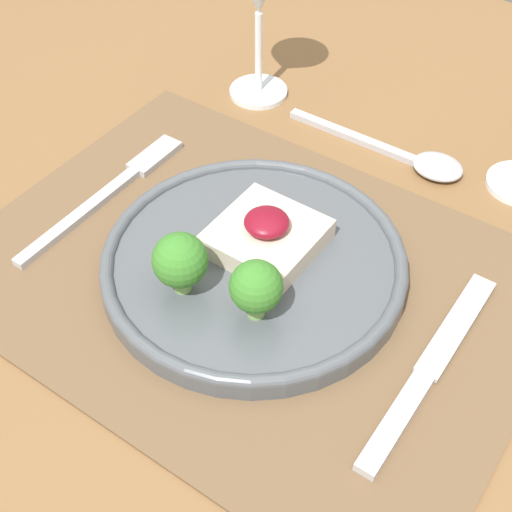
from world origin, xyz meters
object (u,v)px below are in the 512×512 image
object	(u,v)px
spoon	(416,159)
fork	(114,188)
dinner_plate	(254,262)
knife	(422,379)

from	to	relation	value
spoon	fork	bearing A→B (deg)	-139.81
dinner_plate	fork	xyz separation A→B (m)	(-0.17, 0.01, -0.01)
fork	knife	xyz separation A→B (m)	(0.34, -0.03, 0.00)
knife	spoon	bearing A→B (deg)	117.46
dinner_plate	knife	xyz separation A→B (m)	(0.17, -0.02, -0.01)
fork	spoon	distance (m)	0.30
knife	spoon	size ratio (longest dim) A/B	1.09
fork	dinner_plate	bearing A→B (deg)	-3.08
fork	knife	size ratio (longest dim) A/B	1.00
dinner_plate	spoon	bearing A→B (deg)	77.89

